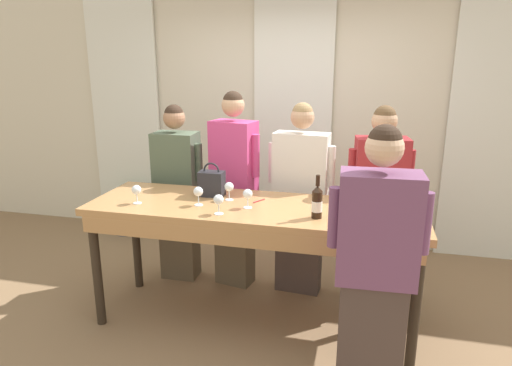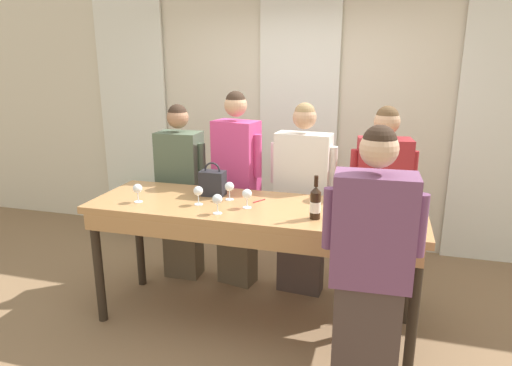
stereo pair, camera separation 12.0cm
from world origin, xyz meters
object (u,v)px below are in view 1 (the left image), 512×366
handbag (212,183)px  wine_glass_front_mid (356,205)px  wine_glass_center_left (403,203)px  guest_cream_sweater (300,199)px  wine_glass_center_mid (229,188)px  host_pouring (375,270)px  wine_glass_back_left (137,190)px  potted_plant (125,210)px  wine_glass_front_right (219,200)px  guest_olive_jacket (178,193)px  wine_bottle (317,202)px  guest_pink_top (234,189)px  wine_glass_front_left (248,195)px  wine_glass_center_right (198,192)px  tasting_bar (253,219)px  guest_striped_shirt (378,205)px  wine_glass_back_mid (397,210)px

handbag → wine_glass_front_mid: size_ratio=1.90×
wine_glass_center_left → guest_cream_sweater: bearing=142.4°
wine_glass_center_mid → host_pouring: size_ratio=0.08×
wine_glass_back_left → handbag: bearing=33.3°
potted_plant → guest_cream_sweater: bearing=-21.7°
wine_glass_front_right → guest_cream_sweater: guest_cream_sweater is taller
potted_plant → handbag: bearing=-40.2°
guest_olive_jacket → handbag: bearing=-42.2°
wine_bottle → guest_pink_top: (-0.80, 0.75, -0.17)m
wine_glass_back_left → guest_pink_top: bearing=54.7°
potted_plant → wine_glass_center_left: bearing=-26.4°
wine_glass_front_left → wine_glass_center_right: size_ratio=1.00×
guest_cream_sweater → wine_glass_back_left: bearing=-146.1°
wine_bottle → guest_pink_top: guest_pink_top is taller
wine_glass_center_right → guest_olive_jacket: bearing=124.1°
tasting_bar → wine_bottle: (0.48, -0.13, 0.21)m
guest_pink_top → host_pouring: bearing=-46.4°
wine_bottle → wine_glass_center_mid: wine_bottle is taller
wine_glass_center_mid → wine_glass_back_left: bearing=-159.7°
tasting_bar → guest_striped_shirt: guest_striped_shirt is taller
wine_glass_center_right → guest_olive_jacket: guest_olive_jacket is taller
wine_glass_center_mid → wine_glass_center_left: bearing=-4.1°
wine_glass_center_left → wine_glass_center_right: bearing=-176.7°
wine_bottle → wine_glass_front_left: 0.52m
wine_glass_center_right → guest_cream_sweater: 0.97m
guest_pink_top → guest_cream_sweater: size_ratio=1.05×
handbag → wine_glass_center_mid: 0.18m
wine_bottle → wine_glass_back_left: (-1.34, 0.00, -0.01)m
tasting_bar → wine_glass_center_right: wine_glass_center_right is taller
guest_cream_sweater → guest_striped_shirt: size_ratio=1.00×
wine_glass_front_mid → guest_cream_sweater: guest_cream_sweater is taller
wine_glass_front_left → wine_glass_center_right: bearing=-175.9°
wine_glass_center_mid → guest_pink_top: size_ratio=0.08×
tasting_bar → wine_glass_center_mid: wine_glass_center_mid is taller
handbag → host_pouring: bearing=-33.2°
wine_glass_front_mid → wine_glass_back_left: 1.60m
wine_glass_center_left → guest_olive_jacket: size_ratio=0.09×
guest_pink_top → guest_striped_shirt: bearing=-0.0°
wine_glass_center_left → potted_plant: bearing=153.6°
guest_striped_shirt → potted_plant: (-2.83, 0.87, -0.56)m
wine_glass_front_right → wine_glass_center_left: (1.24, 0.23, 0.00)m
wine_glass_back_mid → guest_cream_sweater: (-0.74, 0.75, -0.21)m
wine_glass_back_left → wine_glass_back_mid: bearing=0.1°
tasting_bar → wine_glass_front_left: 0.21m
wine_glass_front_right → wine_glass_center_left: size_ratio=1.00×
tasting_bar → wine_glass_front_mid: 0.77m
wine_glass_front_mid → wine_glass_back_left: same height
wine_glass_front_mid → wine_glass_front_right: 0.94m
host_pouring → guest_cream_sweater: bearing=115.8°
wine_glass_back_mid → wine_glass_center_mid: bearing=169.0°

